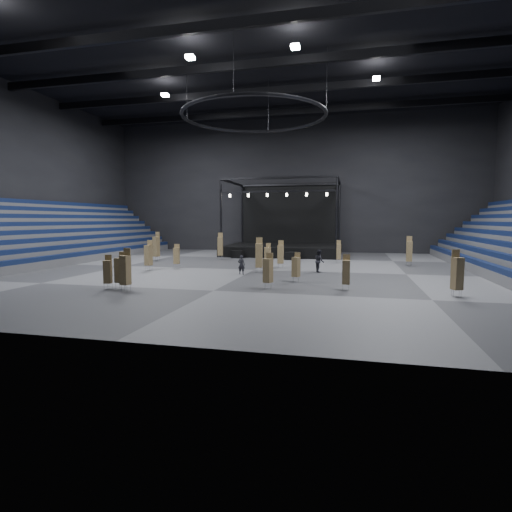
% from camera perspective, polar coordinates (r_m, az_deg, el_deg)
% --- Properties ---
extents(floor, '(50.00, 50.00, 0.00)m').
position_cam_1_polar(floor, '(34.66, -0.29, -1.99)').
color(floor, '#565659').
rests_on(floor, ground).
extents(ceiling, '(50.00, 42.00, 0.20)m').
position_cam_1_polar(ceiling, '(37.00, -0.30, 26.87)').
color(ceiling, black).
rests_on(ceiling, wall_back).
extents(wall_back, '(50.00, 0.20, 18.00)m').
position_cam_1_polar(wall_back, '(55.21, 4.94, 10.03)').
color(wall_back, black).
rests_on(wall_back, ground).
extents(wall_front, '(50.00, 0.20, 18.00)m').
position_cam_1_polar(wall_front, '(15.55, -20.48, 22.31)').
color(wall_front, black).
rests_on(wall_front, ground).
extents(wall_left, '(0.20, 42.00, 18.00)m').
position_cam_1_polar(wall_left, '(47.28, -31.75, 10.09)').
color(wall_left, black).
rests_on(wall_left, ground).
extents(bleachers_left, '(7.20, 40.00, 6.40)m').
position_cam_1_polar(bleachers_left, '(45.70, -29.49, 1.26)').
color(bleachers_left, '#505053').
rests_on(bleachers_left, floor).
extents(stage, '(14.00, 10.00, 9.20)m').
position_cam_1_polar(stage, '(50.39, 4.08, 1.91)').
color(stage, black).
rests_on(stage, floor).
extents(truss_ring, '(12.30, 12.30, 5.15)m').
position_cam_1_polar(truss_ring, '(35.46, -0.30, 19.34)').
color(truss_ring, black).
rests_on(truss_ring, ceiling).
extents(roof_girders, '(49.00, 30.35, 0.70)m').
position_cam_1_polar(roof_girders, '(36.71, -0.30, 25.71)').
color(roof_girders, black).
rests_on(roof_girders, ceiling).
extents(floodlights, '(28.60, 16.60, 0.25)m').
position_cam_1_polar(floodlights, '(32.88, -2.15, 27.09)').
color(floodlights, white).
rests_on(floodlights, roof_girders).
extents(flight_case_left, '(1.37, 0.80, 0.87)m').
position_cam_1_polar(flight_case_left, '(45.22, -2.70, 0.24)').
color(flight_case_left, black).
rests_on(flight_case_left, floor).
extents(flight_case_mid, '(1.31, 0.82, 0.82)m').
position_cam_1_polar(flight_case_mid, '(43.31, 4.93, -0.02)').
color(flight_case_mid, black).
rests_on(flight_case_mid, floor).
extents(flight_case_right, '(1.40, 0.97, 0.84)m').
position_cam_1_polar(flight_case_right, '(43.80, 5.51, 0.05)').
color(flight_case_right, black).
rests_on(flight_case_right, floor).
extents(chair_stack_0, '(0.47, 0.47, 2.29)m').
position_cam_1_polar(chair_stack_0, '(40.92, 11.73, 0.67)').
color(chair_stack_0, silver).
rests_on(chair_stack_0, floor).
extents(chair_stack_1, '(0.50, 0.50, 2.48)m').
position_cam_1_polar(chair_stack_1, '(35.91, 3.53, 0.32)').
color(chair_stack_1, silver).
rests_on(chair_stack_1, floor).
extents(chair_stack_2, '(0.64, 0.64, 2.93)m').
position_cam_1_polar(chair_stack_2, '(43.78, -5.13, 1.46)').
color(chair_stack_2, silver).
rests_on(chair_stack_2, floor).
extents(chair_stack_3, '(0.60, 0.60, 2.07)m').
position_cam_1_polar(chair_stack_3, '(27.92, 5.75, -1.49)').
color(chair_stack_3, silver).
rests_on(chair_stack_3, floor).
extents(chair_stack_4, '(0.69, 0.69, 3.08)m').
position_cam_1_polar(chair_stack_4, '(43.46, -14.05, 1.38)').
color(chair_stack_4, silver).
rests_on(chair_stack_4, floor).
extents(chair_stack_5, '(0.61, 0.61, 2.90)m').
position_cam_1_polar(chair_stack_5, '(32.55, 0.43, 0.17)').
color(chair_stack_5, silver).
rests_on(chair_stack_5, floor).
extents(chair_stack_6, '(0.56, 0.56, 2.17)m').
position_cam_1_polar(chair_stack_6, '(36.44, -11.29, 0.08)').
color(chair_stack_6, silver).
rests_on(chair_stack_6, floor).
extents(chair_stack_7, '(0.55, 0.55, 2.81)m').
position_cam_1_polar(chair_stack_7, '(40.17, 21.05, 0.71)').
color(chair_stack_7, silver).
rests_on(chair_stack_7, floor).
extents(chair_stack_8, '(0.63, 0.63, 2.27)m').
position_cam_1_polar(chair_stack_8, '(25.07, 1.74, -2.00)').
color(chair_stack_8, silver).
rests_on(chair_stack_8, floor).
extents(chair_stack_9, '(0.65, 0.65, 2.68)m').
position_cam_1_polar(chair_stack_9, '(25.12, 26.80, -2.15)').
color(chair_stack_9, silver).
rests_on(chair_stack_9, floor).
extents(chair_stack_10, '(0.46, 0.46, 2.21)m').
position_cam_1_polar(chair_stack_10, '(25.21, 12.75, -2.18)').
color(chair_stack_10, silver).
rests_on(chair_stack_10, floor).
extents(chair_stack_11, '(0.57, 0.57, 2.63)m').
position_cam_1_polar(chair_stack_11, '(25.35, -18.16, -1.83)').
color(chair_stack_11, silver).
rests_on(chair_stack_11, floor).
extents(chair_stack_12, '(0.54, 0.54, 2.26)m').
position_cam_1_polar(chair_stack_12, '(35.68, 1.68, 0.12)').
color(chair_stack_12, silver).
rests_on(chair_stack_12, floor).
extents(chair_stack_13, '(0.63, 0.63, 2.33)m').
position_cam_1_polar(chair_stack_13, '(26.39, -18.85, -1.85)').
color(chair_stack_13, silver).
rests_on(chair_stack_13, floor).
extents(chair_stack_14, '(0.53, 0.53, 2.15)m').
position_cam_1_polar(chair_stack_14, '(26.70, -20.42, -2.05)').
color(chair_stack_14, silver).
rests_on(chair_stack_14, floor).
extents(chair_stack_15, '(0.61, 0.61, 2.60)m').
position_cam_1_polar(chair_stack_15, '(35.39, -15.11, 0.17)').
color(chair_stack_15, silver).
rests_on(chair_stack_15, floor).
extents(man_center, '(0.57, 0.38, 1.54)m').
position_cam_1_polar(man_center, '(31.76, -2.10, -1.26)').
color(man_center, black).
rests_on(man_center, floor).
extents(crew_member, '(0.95, 1.08, 1.88)m').
position_cam_1_polar(crew_member, '(33.47, 9.03, -0.69)').
color(crew_member, black).
rests_on(crew_member, floor).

